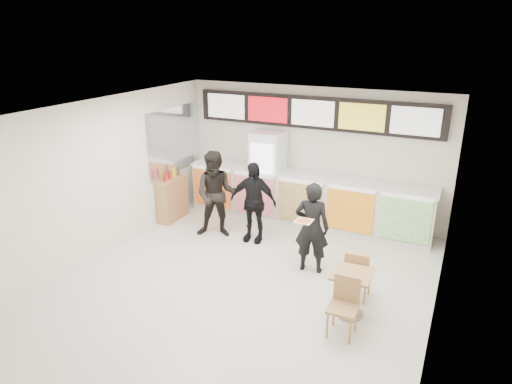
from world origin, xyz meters
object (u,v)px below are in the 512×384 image
Objects in this scene: service_counter at (305,199)px; customer_main at (312,228)px; drinks_fridge at (268,175)px; customer_left at (216,195)px; condiment_ledge at (172,198)px; customer_mid at (253,202)px; cafe_table at (351,286)px.

service_counter is 3.29× the size of customer_main.
drinks_fridge is at bearing 179.01° from service_counter.
service_counter is 2.19m from customer_main.
customer_left is 1.58× the size of condiment_ledge.
customer_mid reaches higher than service_counter.
customer_left reaches higher than cafe_table.
customer_left is at bearing -13.81° from condiment_ledge.
customer_mid is 1.14× the size of cafe_table.
customer_main is (1.76, -2.02, -0.16)m from drinks_fridge.
service_counter is at bearing 118.92° from cafe_table.
service_counter is 3.74× the size of cafe_table.
drinks_fridge is at bearing 130.00° from cafe_table.
drinks_fridge is (-0.93, 0.02, 0.43)m from service_counter.
drinks_fridge is at bearing 50.75° from customer_left.
customer_main is at bearing -13.83° from condiment_ledge.
drinks_fridge reaches higher than customer_mid.
customer_main is 1.49m from cafe_table.
drinks_fridge reaches higher than condiment_ledge.
condiment_ledge is (-1.88, -1.13, -0.50)m from drinks_fridge.
condiment_ledge reaches higher than service_counter.
condiment_ledge is (-3.65, 0.90, -0.35)m from customer_main.
condiment_ledge is (-2.82, -1.11, -0.07)m from service_counter.
condiment_ledge is at bearing -149.17° from drinks_fridge.
service_counter is at bearing -0.99° from drinks_fridge.
service_counter is 3.29× the size of customer_mid.
service_counter is 1.50m from customer_mid.
customer_left is at bearing 151.83° from cafe_table.
condiment_ledge is at bearing 146.15° from customer_left.
customer_mid is at bearing -5.59° from condiment_ledge.
customer_mid is (-1.49, 0.69, -0.00)m from customer_main.
drinks_fridge is 1.37m from customer_mid.
drinks_fridge is 1.18× the size of customer_mid.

